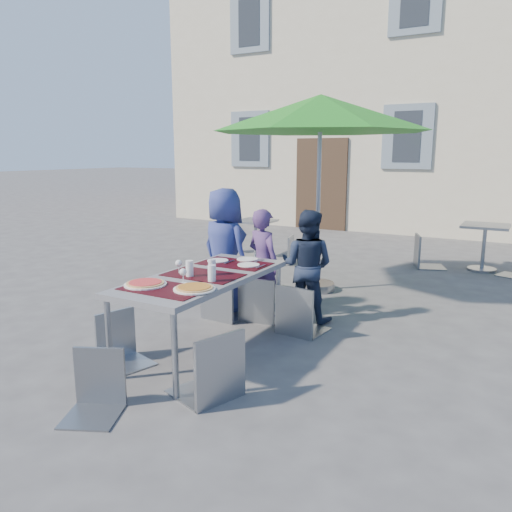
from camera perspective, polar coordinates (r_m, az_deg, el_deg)
The scene contains 22 objects.
ground at distance 5.11m, azimuth -3.51°, elevation -9.56°, with size 90.00×90.00×0.00m, color #434345.
building at distance 15.99m, azimuth 20.90°, elevation 21.79°, with size 13.60×8.20×11.10m.
dining_table at distance 4.62m, azimuth -6.05°, elevation -2.84°, with size 0.80×1.85×0.76m.
pizza_near_left at distance 4.32m, azimuth -12.54°, elevation -3.09°, with size 0.36×0.36×0.03m.
pizza_near_right at distance 4.11m, azimuth -7.06°, elevation -3.66°, with size 0.35×0.35×0.03m.
glassware at distance 4.49m, azimuth -6.46°, elevation -1.54°, with size 0.50×0.43×0.15m.
place_settings at distance 5.12m, azimuth -2.06°, elevation -0.62°, with size 0.64×0.45×0.01m.
child_0 at distance 5.86m, azimuth -3.60°, elevation 0.65°, with size 0.71×0.46×1.46m, color navy.
child_1 at distance 5.66m, azimuth 0.84°, elevation -0.84°, with size 0.45×0.30×1.24m, color #4D3267.
child_2 at distance 5.56m, azimuth 5.84°, elevation -1.11°, with size 0.61×0.35×1.25m, color #1B243B.
chair_0 at distance 5.58m, azimuth -3.94°, elevation -1.58°, with size 0.45×0.46×0.98m.
chair_1 at distance 5.51m, azimuth 0.41°, elevation -1.82°, with size 0.47×0.48×0.96m.
chair_2 at distance 5.11m, azimuth 5.02°, elevation -2.68°, with size 0.49×0.49×1.00m.
chair_3 at distance 4.59m, azimuth -15.36°, elevation -5.74°, with size 0.49×0.48×0.88m.
chair_4 at distance 3.76m, azimuth -5.16°, elevation -7.67°, with size 0.59×0.58×1.03m.
chair_5 at distance 3.79m, azimuth -18.15°, elevation -9.81°, with size 0.51×0.51×0.86m.
patio_umbrella at distance 6.71m, azimuth 7.38°, elevation 15.72°, with size 2.81×2.81×2.59m.
cafe_table_0 at distance 8.95m, azimuth -0.05°, elevation 2.61°, with size 0.63×0.63×0.68m.
bg_chair_l_0 at distance 9.25m, azimuth -3.21°, elevation 3.97°, with size 0.56×0.56×1.03m.
bg_chair_r_0 at distance 8.45m, azimuth 3.40°, elevation 2.69°, with size 0.49×0.48×0.91m.
cafe_table_1 at distance 8.70m, azimuth 24.65°, elevation 1.74°, with size 0.69×0.69×0.74m.
bg_chair_l_1 at distance 8.59m, azimuth 18.79°, elevation 2.71°, with size 0.59×0.58×1.02m.
Camera 1 is at (2.59, -4.00, 1.85)m, focal length 35.00 mm.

